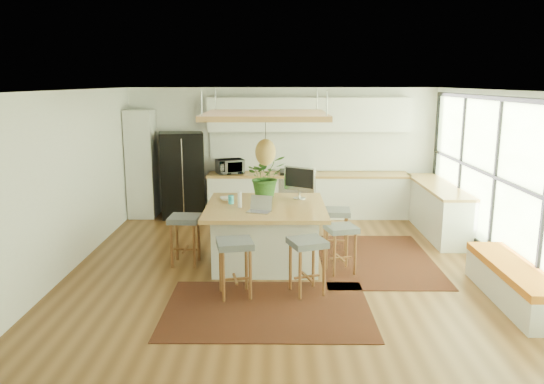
{
  "coord_description": "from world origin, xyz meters",
  "views": [
    {
      "loc": [
        -0.14,
        -7.6,
        2.82
      ],
      "look_at": [
        -0.2,
        0.5,
        1.1
      ],
      "focal_mm": 34.4,
      "sensor_mm": 36.0,
      "label": 1
    }
  ],
  "objects_px": {
    "fridge": "(182,173)",
    "microwave": "(230,165)",
    "stool_near_left": "(235,271)",
    "stool_right_front": "(341,250)",
    "stool_near_right": "(307,268)",
    "stool_left_side": "(185,242)",
    "laptop": "(259,204)",
    "island": "(266,234)",
    "monitor": "(299,183)",
    "stool_right_back": "(335,234)",
    "island_plant": "(266,181)"
  },
  "relations": [
    {
      "from": "fridge",
      "to": "microwave",
      "type": "height_order",
      "value": "fridge"
    },
    {
      "from": "stool_near_left",
      "to": "stool_right_front",
      "type": "bearing_deg",
      "value": 30.85
    },
    {
      "from": "stool_near_right",
      "to": "microwave",
      "type": "distance_m",
      "value": 4.43
    },
    {
      "from": "stool_near_left",
      "to": "stool_right_front",
      "type": "height_order",
      "value": "stool_near_left"
    },
    {
      "from": "stool_left_side",
      "to": "laptop",
      "type": "distance_m",
      "value": 1.4
    },
    {
      "from": "island",
      "to": "stool_near_right",
      "type": "height_order",
      "value": "island"
    },
    {
      "from": "fridge",
      "to": "stool_near_left",
      "type": "relative_size",
      "value": 2.29
    },
    {
      "from": "stool_near_left",
      "to": "stool_left_side",
      "type": "bearing_deg",
      "value": 124.97
    },
    {
      "from": "stool_near_left",
      "to": "laptop",
      "type": "relative_size",
      "value": 2.19
    },
    {
      "from": "laptop",
      "to": "monitor",
      "type": "relative_size",
      "value": 0.61
    },
    {
      "from": "island",
      "to": "stool_near_left",
      "type": "relative_size",
      "value": 2.37
    },
    {
      "from": "microwave",
      "to": "laptop",
      "type": "bearing_deg",
      "value": -98.79
    },
    {
      "from": "fridge",
      "to": "stool_left_side",
      "type": "relative_size",
      "value": 2.29
    },
    {
      "from": "fridge",
      "to": "stool_right_front",
      "type": "height_order",
      "value": "fridge"
    },
    {
      "from": "stool_near_right",
      "to": "laptop",
      "type": "distance_m",
      "value": 1.26
    },
    {
      "from": "stool_right_back",
      "to": "monitor",
      "type": "height_order",
      "value": "monitor"
    },
    {
      "from": "island",
      "to": "laptop",
      "type": "height_order",
      "value": "laptop"
    },
    {
      "from": "fridge",
      "to": "stool_left_side",
      "type": "height_order",
      "value": "fridge"
    },
    {
      "from": "island_plant",
      "to": "stool_right_front",
      "type": "bearing_deg",
      "value": -42.37
    },
    {
      "from": "stool_near_left",
      "to": "fridge",
      "type": "bearing_deg",
      "value": 108.65
    },
    {
      "from": "stool_near_left",
      "to": "stool_right_front",
      "type": "distance_m",
      "value": 1.76
    },
    {
      "from": "stool_left_side",
      "to": "monitor",
      "type": "relative_size",
      "value": 1.35
    },
    {
      "from": "stool_near_left",
      "to": "island",
      "type": "bearing_deg",
      "value": 74.25
    },
    {
      "from": "stool_right_back",
      "to": "stool_left_side",
      "type": "relative_size",
      "value": 0.99
    },
    {
      "from": "stool_right_front",
      "to": "island_plant",
      "type": "xyz_separation_m",
      "value": [
        -1.13,
        1.03,
        0.85
      ]
    },
    {
      "from": "fridge",
      "to": "stool_right_back",
      "type": "xyz_separation_m",
      "value": [
        2.96,
        -2.53,
        -0.57
      ]
    },
    {
      "from": "stool_near_right",
      "to": "laptop",
      "type": "relative_size",
      "value": 2.14
    },
    {
      "from": "fridge",
      "to": "stool_near_right",
      "type": "bearing_deg",
      "value": -71.49
    },
    {
      "from": "stool_near_right",
      "to": "stool_left_side",
      "type": "distance_m",
      "value": 2.17
    },
    {
      "from": "island",
      "to": "stool_right_back",
      "type": "xyz_separation_m",
      "value": [
        1.14,
        0.37,
        -0.11
      ]
    },
    {
      "from": "laptop",
      "to": "island_plant",
      "type": "relative_size",
      "value": 0.5
    },
    {
      "from": "stool_right_back",
      "to": "microwave",
      "type": "height_order",
      "value": "microwave"
    },
    {
      "from": "stool_right_front",
      "to": "stool_left_side",
      "type": "xyz_separation_m",
      "value": [
        -2.39,
        0.35,
        0.0
      ]
    },
    {
      "from": "monitor",
      "to": "island_plant",
      "type": "height_order",
      "value": "island_plant"
    },
    {
      "from": "stool_near_right",
      "to": "stool_right_back",
      "type": "bearing_deg",
      "value": 70.8
    },
    {
      "from": "island_plant",
      "to": "stool_right_back",
      "type": "bearing_deg",
      "value": -10.62
    },
    {
      "from": "stool_right_front",
      "to": "microwave",
      "type": "relative_size",
      "value": 1.33
    },
    {
      "from": "stool_right_front",
      "to": "laptop",
      "type": "bearing_deg",
      "value": 179.66
    },
    {
      "from": "laptop",
      "to": "island_plant",
      "type": "height_order",
      "value": "island_plant"
    },
    {
      "from": "stool_right_front",
      "to": "laptop",
      "type": "distance_m",
      "value": 1.41
    },
    {
      "from": "fridge",
      "to": "stool_right_front",
      "type": "bearing_deg",
      "value": -60.14
    },
    {
      "from": "stool_near_right",
      "to": "stool_right_front",
      "type": "height_order",
      "value": "stool_near_right"
    },
    {
      "from": "island",
      "to": "microwave",
      "type": "xyz_separation_m",
      "value": [
        -0.8,
        2.89,
        0.64
      ]
    },
    {
      "from": "fridge",
      "to": "monitor",
      "type": "bearing_deg",
      "value": -57.37
    },
    {
      "from": "stool_left_side",
      "to": "microwave",
      "type": "bearing_deg",
      "value": 81.32
    },
    {
      "from": "fridge",
      "to": "stool_right_back",
      "type": "distance_m",
      "value": 3.94
    },
    {
      "from": "island",
      "to": "monitor",
      "type": "bearing_deg",
      "value": 40.27
    },
    {
      "from": "laptop",
      "to": "monitor",
      "type": "xyz_separation_m",
      "value": [
        0.64,
        0.91,
        0.14
      ]
    },
    {
      "from": "stool_right_front",
      "to": "laptop",
      "type": "relative_size",
      "value": 2.04
    },
    {
      "from": "stool_near_right",
      "to": "fridge",
      "type": "bearing_deg",
      "value": 120.0
    }
  ]
}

